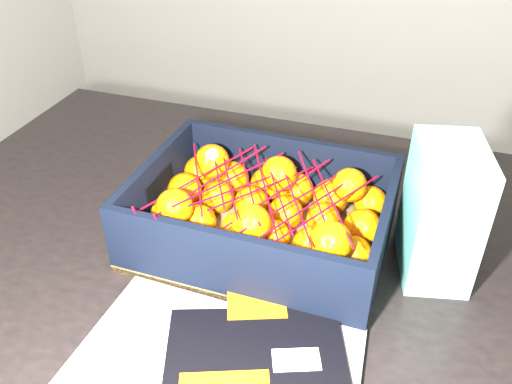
% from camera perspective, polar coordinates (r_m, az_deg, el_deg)
% --- Properties ---
extents(table, '(1.21, 0.82, 0.75)m').
position_cam_1_polar(table, '(0.90, 1.32, -10.20)').
color(table, black).
rests_on(table, ground).
extents(produce_crate, '(0.36, 0.27, 0.11)m').
position_cam_1_polar(produce_crate, '(0.82, 0.71, -3.21)').
color(produce_crate, olive).
rests_on(produce_crate, table).
extents(clementine_heap, '(0.34, 0.25, 0.10)m').
position_cam_1_polar(clementine_heap, '(0.81, 0.72, -2.46)').
color(clementine_heap, orange).
rests_on(clementine_heap, produce_crate).
extents(mesh_net, '(0.30, 0.24, 0.09)m').
position_cam_1_polar(mesh_net, '(0.78, 0.07, 0.13)').
color(mesh_net, '#BB071C').
rests_on(mesh_net, clementine_heap).
extents(retail_carton, '(0.11, 0.15, 0.19)m').
position_cam_1_polar(retail_carton, '(0.78, 18.69, -1.99)').
color(retail_carton, silver).
rests_on(retail_carton, table).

